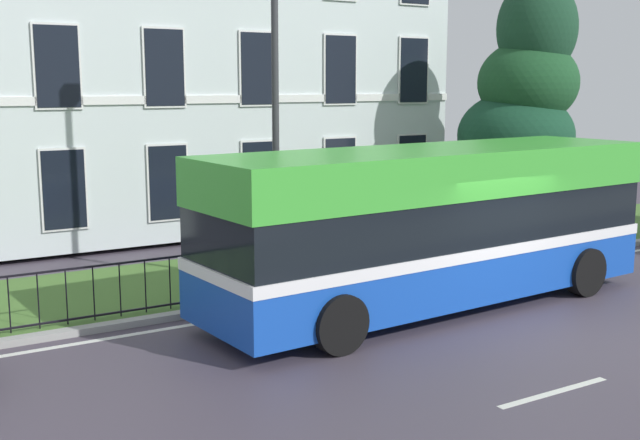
{
  "coord_description": "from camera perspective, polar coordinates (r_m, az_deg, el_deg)",
  "views": [
    {
      "loc": [
        -10.05,
        -8.89,
        4.14
      ],
      "look_at": [
        -1.86,
        4.53,
        1.44
      ],
      "focal_mm": 44.69,
      "sensor_mm": 36.0,
      "label": 1
    }
  ],
  "objects": [
    {
      "name": "evergreen_tree",
      "position": [
        22.74,
        14.09,
        6.48
      ],
      "size": [
        3.38,
        3.31,
        7.0
      ],
      "color": "#423328",
      "rests_on": "ground_plane"
    },
    {
      "name": "georgian_townhouse",
      "position": [
        24.8,
        -11.89,
        13.14
      ],
      "size": [
        15.75,
        8.75,
        11.1
      ],
      "color": "silver",
      "rests_on": "ground_plane"
    },
    {
      "name": "street_lamp_post",
      "position": [
        15.82,
        -3.24,
        10.85
      ],
      "size": [
        0.36,
        0.24,
        7.65
      ],
      "color": "#333338",
      "rests_on": "ground_plane"
    },
    {
      "name": "single_decker_bus",
      "position": [
        14.9,
        8.1,
        -0.29
      ],
      "size": [
        9.31,
        3.08,
        2.97
      ],
      "rotation": [
        0.0,
        0.0,
        0.06
      ],
      "color": "#1547B3",
      "rests_on": "ground_plane"
    },
    {
      "name": "ground_plane",
      "position": [
        14.52,
        14.33,
        -7.2
      ],
      "size": [
        60.0,
        56.0,
        0.18
      ],
      "color": "#463E4B"
    },
    {
      "name": "iron_verge_railing",
      "position": [
        16.1,
        0.82,
        -2.88
      ],
      "size": [
        14.22,
        0.04,
        0.97
      ],
      "color": "black",
      "rests_on": "ground_plane"
    }
  ]
}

